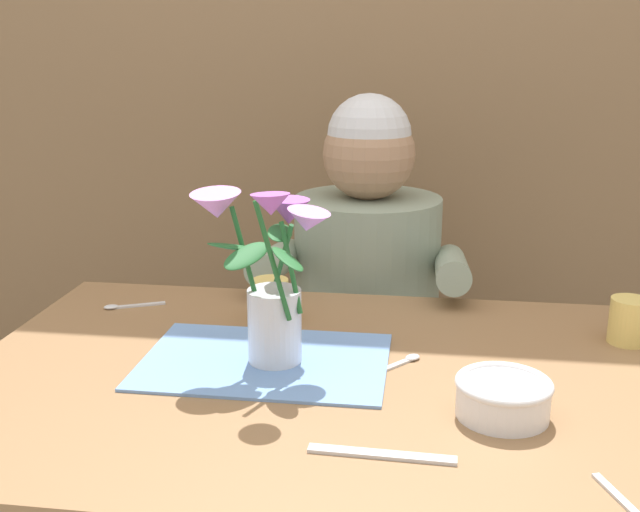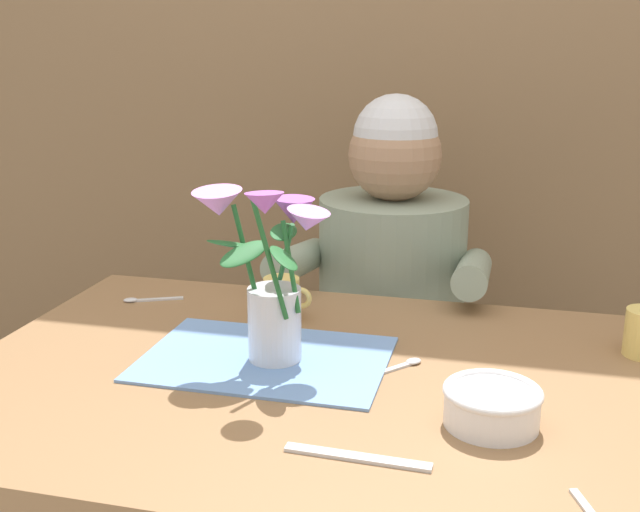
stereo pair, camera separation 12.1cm
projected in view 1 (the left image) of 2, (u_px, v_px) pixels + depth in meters
wood_panel_backdrop at (383, 38)px, 2.07m from camera, size 4.00×0.10×2.50m
dining_table at (334, 430)px, 1.24m from camera, size 1.20×0.80×0.74m
seated_person at (366, 335)px, 1.85m from camera, size 0.45×0.47×1.14m
striped_placemat at (265, 361)px, 1.26m from camera, size 0.40×0.28×0.00m
flower_vase at (270, 274)px, 1.22m from camera, size 0.24×0.25×0.30m
ceramic_bowl at (503, 396)px, 1.07m from camera, size 0.14×0.14×0.06m
dinner_knife at (382, 454)px, 0.98m from camera, size 0.19×0.02×0.00m
ceramic_mug at (271, 300)px, 1.44m from camera, size 0.09×0.07×0.08m
tea_cup at (630, 321)px, 1.33m from camera, size 0.09×0.07×0.08m
spoon_0 at (402, 362)px, 1.25m from camera, size 0.09×0.10×0.01m
spoon_2 at (125, 306)px, 1.51m from camera, size 0.11×0.06×0.01m
spoon_3 at (634, 511)px, 0.86m from camera, size 0.06×0.12×0.01m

